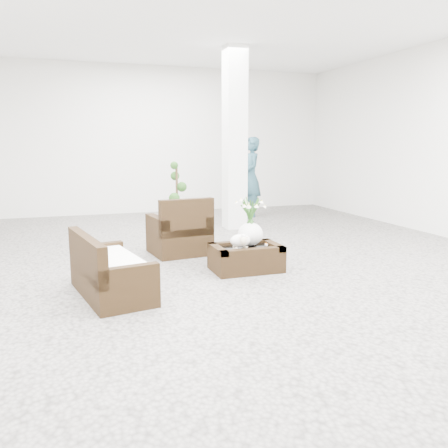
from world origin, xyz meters
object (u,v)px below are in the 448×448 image
object	(u,v)px
coffee_table	(246,259)
loveseat	(111,264)
topiary	(177,198)
armchair	(179,225)

from	to	relation	value
coffee_table	loveseat	xyz separation A→B (m)	(-1.79, -0.47, 0.19)
coffee_table	loveseat	distance (m)	1.86
loveseat	topiary	xyz separation A→B (m)	(1.53, 3.39, 0.31)
coffee_table	topiary	size ratio (longest dim) A/B	0.68
loveseat	topiary	bearing A→B (deg)	-35.38
topiary	loveseat	bearing A→B (deg)	-114.27
coffee_table	armchair	world-z (taller)	armchair
coffee_table	armchair	distance (m)	1.42
coffee_table	loveseat	size ratio (longest dim) A/B	0.69
coffee_table	armchair	bearing A→B (deg)	116.35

